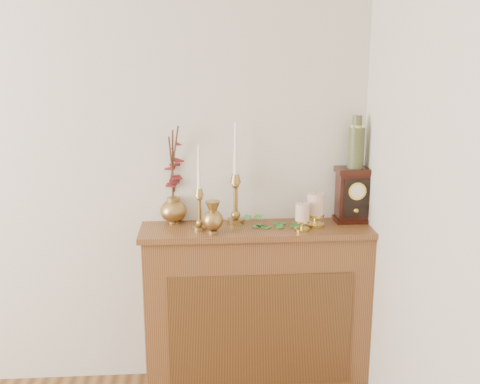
{
  "coord_description": "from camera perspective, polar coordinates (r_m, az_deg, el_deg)",
  "views": [
    {
      "loc": [
        1.1,
        -0.72,
        1.81
      ],
      "look_at": [
        1.3,
        2.05,
        1.13
      ],
      "focal_mm": 42.0,
      "sensor_mm": 36.0,
      "label": 1
    }
  ],
  "objects": [
    {
      "name": "console_shelf",
      "position": [
        3.15,
        1.75,
        -12.18
      ],
      "size": [
        1.24,
        0.34,
        0.93
      ],
      "color": "brown",
      "rests_on": "ground"
    },
    {
      "name": "pillar_candle_right",
      "position": [
        2.98,
        7.69,
        -1.64
      ],
      "size": [
        0.1,
        0.1,
        0.19
      ],
      "rotation": [
        0.0,
        0.0,
        0.35
      ],
      "color": "gold",
      "rests_on": "console_shelf"
    },
    {
      "name": "ceramic_vase",
      "position": [
        3.05,
        11.71,
        4.75
      ],
      "size": [
        0.09,
        0.09,
        0.28
      ],
      "rotation": [
        0.0,
        0.0,
        0.0
      ],
      "color": "#1C392A",
      "rests_on": "mantel_clock"
    },
    {
      "name": "mantel_clock",
      "position": [
        3.1,
        11.48,
        -0.33
      ],
      "size": [
        0.2,
        0.14,
        0.3
      ],
      "rotation": [
        0.0,
        0.0,
        0.0
      ],
      "color": "black",
      "rests_on": "console_shelf"
    },
    {
      "name": "pillar_candle_left",
      "position": [
        2.9,
        6.34,
        -2.4
      ],
      "size": [
        0.08,
        0.08,
        0.16
      ],
      "rotation": [
        0.0,
        0.0,
        -0.2
      ],
      "color": "gold",
      "rests_on": "console_shelf"
    },
    {
      "name": "candlestick_left",
      "position": [
        2.89,
        -4.15,
        -1.06
      ],
      "size": [
        0.07,
        0.07,
        0.45
      ],
      "rotation": [
        0.0,
        0.0,
        0.37
      ],
      "color": "#AF8746",
      "rests_on": "console_shelf"
    },
    {
      "name": "bud_vase",
      "position": [
        2.84,
        -2.77,
        -2.64
      ],
      "size": [
        0.11,
        0.11,
        0.17
      ],
      "rotation": [
        0.0,
        0.0,
        0.05
      ],
      "color": "#AF8746",
      "rests_on": "console_shelf"
    },
    {
      "name": "candlestick_center",
      "position": [
        2.99,
        -0.46,
        0.13
      ],
      "size": [
        0.09,
        0.09,
        0.55
      ],
      "rotation": [
        0.0,
        0.0,
        0.09
      ],
      "color": "#AF8746",
      "rests_on": "console_shelf"
    },
    {
      "name": "ginger_jar",
      "position": [
        3.04,
        -6.71,
        1.39
      ],
      "size": [
        0.22,
        0.23,
        0.53
      ],
      "rotation": [
        0.0,
        0.0,
        0.12
      ],
      "color": "#AF8746",
      "rests_on": "console_shelf"
    },
    {
      "name": "ivy_garland",
      "position": [
        3.0,
        4.04,
        -3.21
      ],
      "size": [
        0.41,
        0.16,
        0.07
      ],
      "rotation": [
        0.0,
        0.0,
        -0.36
      ],
      "color": "#36752C",
      "rests_on": "console_shelf"
    }
  ]
}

